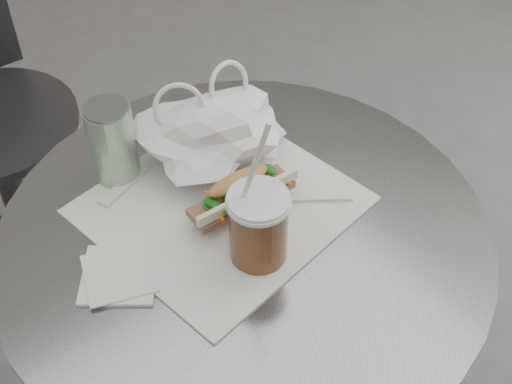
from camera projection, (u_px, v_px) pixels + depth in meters
cafe_table at (246, 331)px, 1.28m from camera, size 0.76×0.76×0.74m
sandwich_paper at (221, 205)px, 1.12m from camera, size 0.43×0.41×0.00m
banh_mi at (240, 194)px, 1.09m from camera, size 0.21×0.09×0.07m
iced_coffee at (258, 226)px, 1.01m from camera, size 0.09×0.09×0.27m
sunglasses at (211, 137)px, 1.21m from camera, size 0.10×0.08×0.05m
plastic_bag at (214, 133)px, 1.16m from camera, size 0.26×0.21×0.12m
napkin_stack at (119, 275)px, 1.02m from camera, size 0.15×0.15×0.01m
drink_can at (112, 143)px, 1.12m from camera, size 0.07×0.07×0.14m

